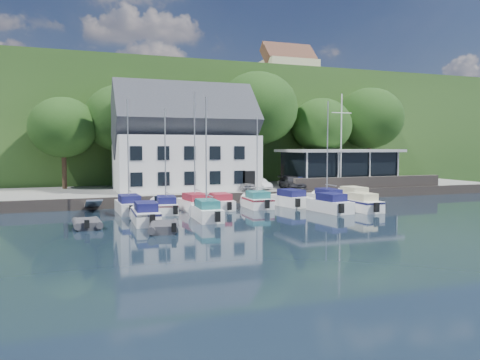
{
  "coord_description": "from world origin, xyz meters",
  "views": [
    {
      "loc": [
        -18.21,
        -30.7,
        5.33
      ],
      "look_at": [
        -3.71,
        9.0,
        2.37
      ],
      "focal_mm": 35.0,
      "sensor_mm": 36.0,
      "label": 1
    }
  ],
  "objects_px": {
    "club_pavilion": "(339,167)",
    "boat_r1_6": "(327,155)",
    "boat_r2_0": "(146,213)",
    "boat_r2_4": "(361,202)",
    "car_blue": "(301,182)",
    "boat_r1_4": "(257,157)",
    "car_dgrey": "(292,183)",
    "dinghy_0": "(87,222)",
    "boat_r1_0": "(128,156)",
    "dinghy_1": "(164,226)",
    "boat_r1_1": "(165,161)",
    "boat_r2_3": "(330,202)",
    "harbor_building": "(185,147)",
    "car_white": "(260,184)",
    "boat_r1_7": "(352,195)",
    "boat_r2_1": "(206,157)",
    "flagpole": "(341,141)",
    "car_silver": "(242,184)",
    "boat_r1_3": "(220,201)",
    "boat_r1_5": "(290,198)",
    "boat_r1_2": "(195,157)"
  },
  "relations": [
    {
      "from": "harbor_building",
      "to": "car_white",
      "type": "distance_m",
      "value": 8.62
    },
    {
      "from": "dinghy_1",
      "to": "boat_r1_1",
      "type": "bearing_deg",
      "value": 91.01
    },
    {
      "from": "boat_r1_6",
      "to": "boat_r1_7",
      "type": "relative_size",
      "value": 1.43
    },
    {
      "from": "car_dgrey",
      "to": "boat_r2_3",
      "type": "bearing_deg",
      "value": -94.06
    },
    {
      "from": "flagpole",
      "to": "car_blue",
      "type": "bearing_deg",
      "value": 167.44
    },
    {
      "from": "car_silver",
      "to": "boat_r1_1",
      "type": "height_order",
      "value": "boat_r1_1"
    },
    {
      "from": "boat_r1_3",
      "to": "boat_r1_4",
      "type": "xyz_separation_m",
      "value": [
        3.3,
        -0.45,
        3.82
      ]
    },
    {
      "from": "boat_r1_0",
      "to": "dinghy_1",
      "type": "height_order",
      "value": "boat_r1_0"
    },
    {
      "from": "car_dgrey",
      "to": "car_blue",
      "type": "distance_m",
      "value": 1.2
    },
    {
      "from": "boat_r1_4",
      "to": "boat_r1_5",
      "type": "xyz_separation_m",
      "value": [
        3.31,
        0.19,
        -3.74
      ]
    },
    {
      "from": "boat_r1_3",
      "to": "car_dgrey",
      "type": "bearing_deg",
      "value": 31.35
    },
    {
      "from": "car_blue",
      "to": "boat_r2_1",
      "type": "relative_size",
      "value": 0.41
    },
    {
      "from": "car_silver",
      "to": "dinghy_1",
      "type": "bearing_deg",
      "value": -131.79
    },
    {
      "from": "boat_r2_0",
      "to": "boat_r2_4",
      "type": "height_order",
      "value": "boat_r2_4"
    },
    {
      "from": "boat_r1_4",
      "to": "car_silver",
      "type": "bearing_deg",
      "value": 84.5
    },
    {
      "from": "car_blue",
      "to": "boat_r1_4",
      "type": "bearing_deg",
      "value": -155.76
    },
    {
      "from": "boat_r1_6",
      "to": "harbor_building",
      "type": "bearing_deg",
      "value": 138.99
    },
    {
      "from": "boat_r1_0",
      "to": "boat_r1_3",
      "type": "height_order",
      "value": "boat_r1_0"
    },
    {
      "from": "boat_r1_1",
      "to": "boat_r2_3",
      "type": "height_order",
      "value": "boat_r1_1"
    },
    {
      "from": "boat_r2_0",
      "to": "boat_r2_3",
      "type": "height_order",
      "value": "boat_r2_3"
    },
    {
      "from": "flagpole",
      "to": "boat_r2_0",
      "type": "height_order",
      "value": "flagpole"
    },
    {
      "from": "boat_r1_1",
      "to": "boat_r1_2",
      "type": "height_order",
      "value": "boat_r1_2"
    },
    {
      "from": "car_dgrey",
      "to": "dinghy_1",
      "type": "relative_size",
      "value": 1.4
    },
    {
      "from": "boat_r2_1",
      "to": "boat_r1_4",
      "type": "bearing_deg",
      "value": 42.64
    },
    {
      "from": "dinghy_0",
      "to": "boat_r1_6",
      "type": "bearing_deg",
      "value": 11.77
    },
    {
      "from": "boat_r1_7",
      "to": "dinghy_1",
      "type": "relative_size",
      "value": 2.02
    },
    {
      "from": "boat_r1_2",
      "to": "dinghy_1",
      "type": "bearing_deg",
      "value": -122.63
    },
    {
      "from": "flagpole",
      "to": "boat_r1_3",
      "type": "relative_size",
      "value": 1.67
    },
    {
      "from": "club_pavilion",
      "to": "car_white",
      "type": "height_order",
      "value": "club_pavilion"
    },
    {
      "from": "boat_r1_3",
      "to": "dinghy_1",
      "type": "bearing_deg",
      "value": -123.39
    },
    {
      "from": "club_pavilion",
      "to": "boat_r1_6",
      "type": "distance_m",
      "value": 11.37
    },
    {
      "from": "boat_r2_3",
      "to": "car_blue",
      "type": "bearing_deg",
      "value": 67.2
    },
    {
      "from": "car_dgrey",
      "to": "boat_r1_7",
      "type": "xyz_separation_m",
      "value": [
        3.78,
        -5.37,
        -0.88
      ]
    },
    {
      "from": "harbor_building",
      "to": "boat_r1_6",
      "type": "xyz_separation_m",
      "value": [
        11.16,
        -9.44,
        -0.69
      ]
    },
    {
      "from": "boat_r1_7",
      "to": "dinghy_0",
      "type": "distance_m",
      "value": 25.34
    },
    {
      "from": "car_blue",
      "to": "car_dgrey",
      "type": "bearing_deg",
      "value": 179.52
    },
    {
      "from": "club_pavilion",
      "to": "boat_r2_4",
      "type": "relative_size",
      "value": 2.24
    },
    {
      "from": "car_dgrey",
      "to": "dinghy_0",
      "type": "xyz_separation_m",
      "value": [
        -20.82,
        -11.41,
        -1.3
      ]
    },
    {
      "from": "boat_r1_2",
      "to": "dinghy_0",
      "type": "bearing_deg",
      "value": -154.01
    },
    {
      "from": "boat_r2_0",
      "to": "dinghy_0",
      "type": "relative_size",
      "value": 2.0
    },
    {
      "from": "boat_r1_1",
      "to": "boat_r2_1",
      "type": "bearing_deg",
      "value": -59.91
    },
    {
      "from": "car_silver",
      "to": "dinghy_0",
      "type": "relative_size",
      "value": 1.2
    },
    {
      "from": "boat_r1_4",
      "to": "boat_r1_5",
      "type": "relative_size",
      "value": 1.45
    },
    {
      "from": "car_blue",
      "to": "boat_r1_7",
      "type": "bearing_deg",
      "value": -80.01
    },
    {
      "from": "boat_r1_6",
      "to": "club_pavilion",
      "type": "bearing_deg",
      "value": 51.79
    },
    {
      "from": "car_white",
      "to": "boat_r1_1",
      "type": "height_order",
      "value": "boat_r1_1"
    },
    {
      "from": "boat_r2_0",
      "to": "boat_r2_1",
      "type": "distance_m",
      "value": 5.89
    },
    {
      "from": "dinghy_0",
      "to": "car_white",
      "type": "bearing_deg",
      "value": 32.57
    },
    {
      "from": "car_silver",
      "to": "boat_r1_3",
      "type": "xyz_separation_m",
      "value": [
        -4.18,
        -5.62,
        -0.94
      ]
    },
    {
      "from": "car_silver",
      "to": "club_pavilion",
      "type": "bearing_deg",
      "value": 5.76
    }
  ]
}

